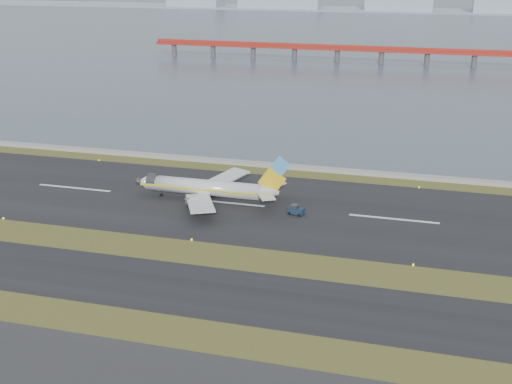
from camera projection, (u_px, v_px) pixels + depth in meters
The scene contains 9 objects.
ground at pixel (179, 256), 126.62m from camera, with size 1000.00×1000.00×0.00m, color #374318.
taxiway_strip at pixel (154, 284), 115.72m from camera, with size 1000.00×18.00×0.10m, color black.
runway_strip at pixel (224, 203), 153.79m from camera, with size 1000.00×45.00×0.10m, color black.
seawall at pixel (256, 164), 180.83m from camera, with size 1000.00×2.50×1.00m, color #9A9994.
bay_water at pixel (377, 25), 543.60m from camera, with size 1400.00×800.00×1.30m, color #434E5F.
red_pier at pixel (382, 51), 345.91m from camera, with size 260.00×5.00×10.20m.
far_shoreline at pixel (403, 5), 683.27m from camera, with size 1400.00×80.00×60.50m.
airliner at pixel (209, 188), 153.55m from camera, with size 38.52×32.89×12.80m.
pushback_tug at pixel (296, 210), 146.46m from camera, with size 4.04×2.88×2.34m.
Camera 1 is at (44.06, -106.60, 55.87)m, focal length 45.00 mm.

